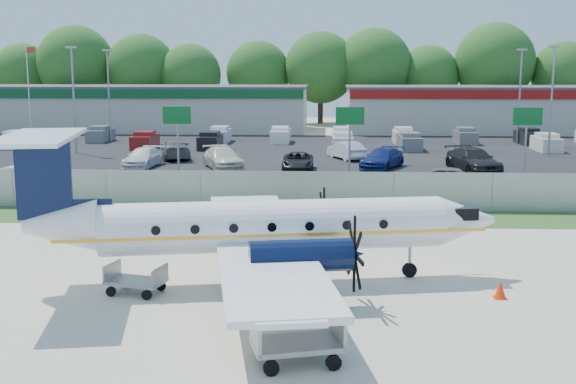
{
  "coord_description": "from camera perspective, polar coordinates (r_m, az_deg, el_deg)",
  "views": [
    {
      "loc": [
        1.54,
        -22.74,
        7.24
      ],
      "look_at": [
        0.0,
        6.0,
        2.3
      ],
      "focal_mm": 45.0,
      "sensor_mm": 36.0,
      "label": 1
    }
  ],
  "objects": [
    {
      "name": "ground",
      "position": [
        23.91,
        -0.78,
        -7.89
      ],
      "size": [
        170.0,
        170.0,
        0.0
      ],
      "primitive_type": "plane",
      "color": "beige",
      "rests_on": "ground"
    },
    {
      "name": "grass_verge",
      "position": [
        35.52,
        0.52,
        -2.01
      ],
      "size": [
        170.0,
        4.0,
        0.02
      ],
      "primitive_type": "cube",
      "color": "#2D561E",
      "rests_on": "ground"
    },
    {
      "name": "access_road",
      "position": [
        42.39,
        0.94,
        -0.08
      ],
      "size": [
        170.0,
        8.0,
        0.02
      ],
      "primitive_type": "cube",
      "color": "black",
      "rests_on": "ground"
    },
    {
      "name": "parking_lot",
      "position": [
        63.17,
        1.66,
        3.17
      ],
      "size": [
        170.0,
        32.0,
        0.02
      ],
      "primitive_type": "cube",
      "color": "black",
      "rests_on": "ground"
    },
    {
      "name": "perimeter_fence",
      "position": [
        37.3,
        0.66,
        0.11
      ],
      "size": [
        120.0,
        0.06,
        1.99
      ],
      "color": "gray",
      "rests_on": "ground"
    },
    {
      "name": "building_west",
      "position": [
        88.61,
        -13.77,
        6.49
      ],
      "size": [
        46.4,
        12.4,
        5.24
      ],
      "color": "#BCB6AA",
      "rests_on": "ground"
    },
    {
      "name": "building_east",
      "position": [
        88.3,
        19.27,
        6.21
      ],
      "size": [
        44.4,
        12.4,
        5.24
      ],
      "color": "#BCB6AA",
      "rests_on": "ground"
    },
    {
      "name": "sign_left",
      "position": [
        46.77,
        -8.74,
        5.18
      ],
      "size": [
        1.8,
        0.26,
        5.0
      ],
      "color": "gray",
      "rests_on": "ground"
    },
    {
      "name": "sign_mid",
      "position": [
        45.81,
        4.91,
        5.17
      ],
      "size": [
        1.8,
        0.26,
        5.0
      ],
      "color": "gray",
      "rests_on": "ground"
    },
    {
      "name": "sign_right",
      "position": [
        47.45,
        18.35,
        4.87
      ],
      "size": [
        1.8,
        0.26,
        5.0
      ],
      "color": "gray",
      "rests_on": "ground"
    },
    {
      "name": "flagpole_east",
      "position": [
        84.26,
        -19.79,
        8.09
      ],
      "size": [
        1.06,
        0.12,
        10.0
      ],
      "color": "white",
      "rests_on": "ground"
    },
    {
      "name": "light_pole_nw",
      "position": [
        64.48,
        -16.59,
        7.56
      ],
      "size": [
        0.9,
        0.35,
        9.09
      ],
      "color": "gray",
      "rests_on": "ground"
    },
    {
      "name": "light_pole_ne",
      "position": [
        63.51,
        20.14,
        7.34
      ],
      "size": [
        0.9,
        0.35,
        9.09
      ],
      "color": "gray",
      "rests_on": "ground"
    },
    {
      "name": "light_pole_sw",
      "position": [
        73.97,
        -13.99,
        7.9
      ],
      "size": [
        0.9,
        0.35,
        9.09
      ],
      "color": "gray",
      "rests_on": "ground"
    },
    {
      "name": "light_pole_se",
      "position": [
        73.13,
        17.86,
        7.71
      ],
      "size": [
        0.9,
        0.35,
        9.09
      ],
      "color": "gray",
      "rests_on": "ground"
    },
    {
      "name": "tree_line",
      "position": [
        97.02,
        2.16,
        5.46
      ],
      "size": [
        112.0,
        6.0,
        14.0
      ],
      "primitive_type": null,
      "color": "#25591A",
      "rests_on": "ground"
    },
    {
      "name": "aircraft",
      "position": [
        24.41,
        -2.03,
        -2.7
      ],
      "size": [
        16.84,
        16.52,
        5.14
      ],
      "color": "white",
      "rests_on": "ground"
    },
    {
      "name": "baggage_cart_near",
      "position": [
        18.25,
        0.72,
        -11.81
      ],
      "size": [
        2.47,
        1.86,
        1.16
      ],
      "color": "gray",
      "rests_on": "ground"
    },
    {
      "name": "baggage_cart_far",
      "position": [
        24.11,
        -11.92,
        -6.85
      ],
      "size": [
        2.02,
        1.48,
        0.96
      ],
      "color": "gray",
      "rests_on": "ground"
    },
    {
      "name": "cone_nose",
      "position": [
        24.16,
        16.42,
        -7.43
      ],
      "size": [
        0.41,
        0.41,
        0.58
      ],
      "color": "#FF3408",
      "rests_on": "ground"
    },
    {
      "name": "cone_starboard_wing",
      "position": [
        37.47,
        -4.19,
        -1.04
      ],
      "size": [
        0.37,
        0.37,
        0.52
      ],
      "color": "#FF3408",
      "rests_on": "ground"
    },
    {
      "name": "road_car_west",
      "position": [
        44.73,
        -19.89,
        -0.16
      ],
      "size": [
        5.15,
        2.18,
        1.65
      ],
      "primitive_type": "imported",
      "rotation": [
        0.0,
        0.0,
        1.48
      ],
      "color": "silver",
      "rests_on": "ground"
    },
    {
      "name": "road_car_mid",
      "position": [
        43.87,
        11.81,
        0.03
      ],
      "size": [
        4.78,
        2.51,
        1.55
      ],
      "primitive_type": "imported",
      "rotation": [
        0.0,
        0.0,
        -1.72
      ],
      "color": "#595B5E",
      "rests_on": "ground"
    },
    {
      "name": "parked_car_a",
      "position": [
        54.68,
        -11.34,
        1.94
      ],
      "size": [
        2.54,
        5.08,
        1.42
      ],
      "primitive_type": "imported",
      "rotation": [
        0.0,
        0.0,
        -0.12
      ],
      "color": "silver",
      "rests_on": "ground"
    },
    {
      "name": "parked_car_b",
      "position": [
        53.01,
        -5.16,
        1.85
      ],
      "size": [
        3.99,
        5.76,
        1.55
      ],
      "primitive_type": "imported",
      "rotation": [
        0.0,
        0.0,
        0.38
      ],
      "color": "beige",
      "rests_on": "ground"
    },
    {
      "name": "parked_car_c",
      "position": [
        51.64,
        0.79,
        1.68
      ],
      "size": [
        2.3,
        4.82,
        1.33
      ],
      "primitive_type": "imported",
      "rotation": [
        0.0,
        0.0,
        0.02
      ],
      "color": "black",
      "rests_on": "ground"
    },
    {
      "name": "parked_car_d",
      "position": [
        53.28,
        7.44,
        1.85
      ],
      "size": [
        3.99,
        5.47,
        1.47
      ],
      "primitive_type": "imported",
      "rotation": [
        0.0,
        0.0,
        -0.43
      ],
      "color": "navy",
      "rests_on": "ground"
    },
    {
      "name": "parked_car_e",
      "position": [
        52.51,
        14.4,
        1.51
      ],
      "size": [
        3.65,
        6.23,
        1.7
      ],
      "primitive_type": "imported",
      "rotation": [
        0.0,
        0.0,
        0.23
      ],
      "color": "black",
      "rests_on": "ground"
    },
    {
      "name": "parked_car_f",
      "position": [
        59.21,
        -8.9,
        2.6
      ],
      "size": [
        3.61,
        5.86,
        1.59
      ],
      "primitive_type": "imported",
      "rotation": [
        0.0,
        0.0,
        3.41
      ],
      "color": "#595B5E",
      "rests_on": "ground"
    },
    {
      "name": "parked_car_g",
      "position": [
        58.38,
        4.63,
        2.59
      ],
      "size": [
        3.19,
        4.64,
        1.45
      ],
      "primitive_type": "imported",
      "rotation": [
        0.0,
        0.0,
        3.56
      ],
      "color": "silver",
      "rests_on": "ground"
    },
    {
      "name": "far_parking_rows",
      "position": [
        68.14,
        1.76,
        3.64
      ],
      "size": [
        56.0,
        10.0,
        1.6
      ],
      "primitive_type": null,
      "color": "gray",
      "rests_on": "ground"
    }
  ]
}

